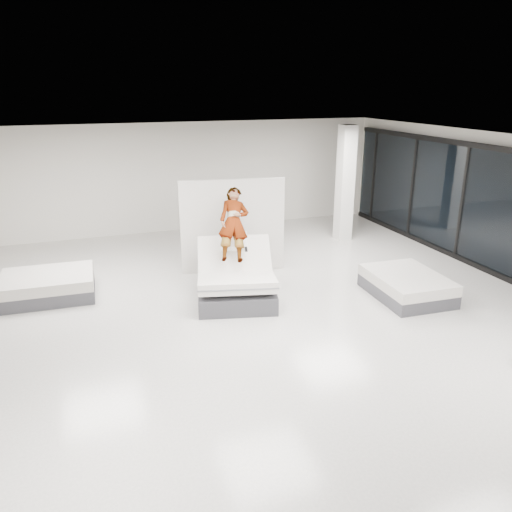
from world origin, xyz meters
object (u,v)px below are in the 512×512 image
Objects in this scene: person at (234,235)px; flat_bed_left_far at (48,286)px; hero_bed at (236,280)px; column at (345,184)px; remote at (246,249)px; divider_panel at (233,226)px; flat_bed_right_far at (407,286)px.

person reaches higher than flat_bed_left_far.
column reaches higher than hero_bed.
divider_panel is (0.21, 1.62, 0.04)m from remote.
divider_panel reaches higher than flat_bed_left_far.
divider_panel is at bearing 88.24° from person.
person is (0.08, 0.32, 0.89)m from hero_bed.
hero_bed is at bearing -95.52° from divider_panel.
flat_bed_right_far is at bearing -19.27° from flat_bed_left_far.
remote is 4.21m from flat_bed_left_far.
divider_panel is 1.31× the size of flat_bed_right_far.
flat_bed_right_far is (3.38, -1.14, -0.14)m from hero_bed.
column is at bearing 79.42° from flat_bed_right_far.
hero_bed is 0.97× the size of divider_panel.
remote is 0.04× the size of column.
remote is 0.07× the size of flat_bed_left_far.
flat_bed_left_far is (-3.75, 1.01, -1.02)m from person.
column is (0.77, 4.15, 1.36)m from flat_bed_right_far.
divider_panel is 4.08m from flat_bed_right_far.
remote is 5.04m from column.
person is 4.90m from column.
column is at bearing 47.34° from person.
flat_bed_right_far is (3.17, -1.06, -0.82)m from remote.
flat_bed_right_far is at bearing -32.43° from divider_panel.
hero_bed is 3.57m from flat_bed_right_far.
hero_bed is 3.91m from flat_bed_left_far.
person is at bearing 122.15° from remote.
hero_bed is 5.27m from column.
flat_bed_left_far is at bearing 178.73° from person.
person reaches higher than remote.
flat_bed_right_far is (2.96, -2.68, -0.85)m from divider_panel.
column reaches higher than flat_bed_left_far.
divider_panel is 0.75× the size of column.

